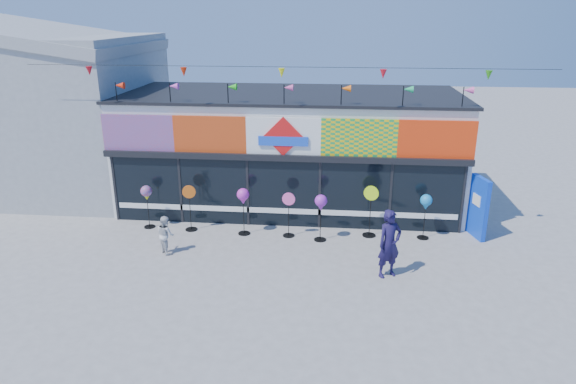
# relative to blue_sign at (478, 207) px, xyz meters

# --- Properties ---
(ground) EXTENTS (80.00, 80.00, 0.00)m
(ground) POSITION_rel_blue_sign_xyz_m (-6.24, -3.16, -1.00)
(ground) COLOR gray
(ground) RESTS_ON ground
(kite_shop) EXTENTS (16.00, 5.70, 5.31)m
(kite_shop) POSITION_rel_blue_sign_xyz_m (-6.24, 2.78, 1.05)
(kite_shop) COLOR white
(kite_shop) RESTS_ON ground
(neighbour_building) EXTENTS (8.18, 7.20, 6.87)m
(neighbour_building) POSITION_rel_blue_sign_xyz_m (-16.24, 3.84, 2.21)
(neighbour_building) COLOR #9EA0A3
(neighbour_building) RESTS_ON ground
(blue_sign) EXTENTS (0.40, 1.00, 1.98)m
(blue_sign) POSITION_rel_blue_sign_xyz_m (0.00, 0.00, 0.00)
(blue_sign) COLOR blue
(blue_sign) RESTS_ON ground
(spinner_0) EXTENTS (0.37, 0.37, 1.47)m
(spinner_0) POSITION_rel_blue_sign_xyz_m (-10.72, -0.32, 0.18)
(spinner_0) COLOR black
(spinner_0) RESTS_ON ground
(spinner_1) EXTENTS (0.44, 0.40, 1.55)m
(spinner_1) POSITION_rel_blue_sign_xyz_m (-9.26, -0.40, -0.17)
(spinner_1) COLOR black
(spinner_1) RESTS_ON ground
(spinner_2) EXTENTS (0.40, 0.40, 1.56)m
(spinner_2) POSITION_rel_blue_sign_xyz_m (-7.45, -0.55, 0.25)
(spinner_2) COLOR black
(spinner_2) RESTS_ON ground
(spinner_3) EXTENTS (0.42, 0.38, 1.48)m
(spinner_3) POSITION_rel_blue_sign_xyz_m (-5.99, -0.58, -0.21)
(spinner_3) COLOR black
(spinner_3) RESTS_ON ground
(spinner_4) EXTENTS (0.39, 0.39, 1.52)m
(spinner_4) POSITION_rel_blue_sign_xyz_m (-4.97, -0.80, 0.22)
(spinner_4) COLOR black
(spinner_4) RESTS_ON ground
(spinner_5) EXTENTS (0.47, 0.43, 1.70)m
(spinner_5) POSITION_rel_blue_sign_xyz_m (-3.40, -0.30, -0.10)
(spinner_5) COLOR black
(spinner_5) RESTS_ON ground
(spinner_6) EXTENTS (0.37, 0.37, 1.48)m
(spinner_6) POSITION_rel_blue_sign_xyz_m (-1.69, -0.32, 0.19)
(spinner_6) COLOR black
(spinner_6) RESTS_ON ground
(adult_man) EXTENTS (0.83, 0.74, 1.91)m
(adult_man) POSITION_rel_blue_sign_xyz_m (-3.04, -2.96, -0.04)
(adult_man) COLOR #1B143F
(adult_man) RESTS_ON ground
(child) EXTENTS (0.63, 0.63, 1.16)m
(child) POSITION_rel_blue_sign_xyz_m (-9.53, -2.13, -0.42)
(child) COLOR silver
(child) RESTS_ON ground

